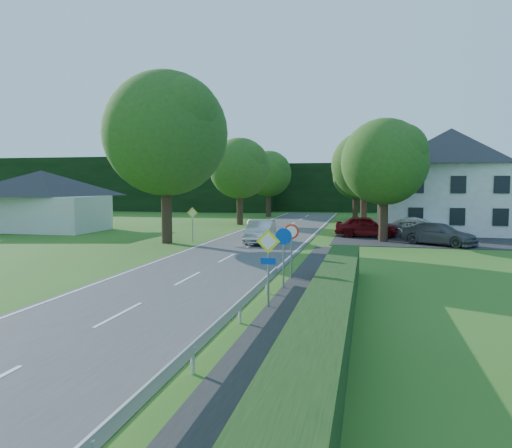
% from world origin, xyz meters
% --- Properties ---
extents(road, '(7.00, 80.00, 0.04)m').
position_xyz_m(road, '(0.00, 20.00, 0.02)').
color(road, '#3E3E41').
rests_on(road, ground).
extents(footpath, '(1.50, 44.00, 0.04)m').
position_xyz_m(footpath, '(4.95, 2.00, 0.02)').
color(footpath, black).
rests_on(footpath, ground).
extents(parking_pad, '(14.00, 16.00, 0.04)m').
position_xyz_m(parking_pad, '(12.00, 33.00, 0.02)').
color(parking_pad, black).
rests_on(parking_pad, ground).
extents(line_edge_left, '(0.12, 80.00, 0.01)m').
position_xyz_m(line_edge_left, '(-3.25, 20.00, 0.04)').
color(line_edge_left, white).
rests_on(line_edge_left, road).
extents(line_edge_right, '(0.12, 80.00, 0.01)m').
position_xyz_m(line_edge_right, '(3.25, 20.00, 0.04)').
color(line_edge_right, white).
rests_on(line_edge_right, road).
extents(line_centre, '(0.12, 80.00, 0.01)m').
position_xyz_m(line_centre, '(0.00, 20.00, 0.04)').
color(line_centre, white).
rests_on(line_centre, road).
extents(guardrail, '(0.12, 26.00, 0.69)m').
position_xyz_m(guardrail, '(3.85, -1.00, 0.34)').
color(guardrail, silver).
rests_on(guardrail, ground).
extents(hedge_right, '(1.20, 30.00, 1.30)m').
position_xyz_m(hedge_right, '(6.50, 0.00, 0.65)').
color(hedge_right, black).
rests_on(hedge_right, ground).
extents(tree_main, '(9.40, 9.40, 11.64)m').
position_xyz_m(tree_main, '(-6.00, 24.00, 5.82)').
color(tree_main, '#205218').
rests_on(tree_main, ground).
extents(tree_left_far, '(7.00, 7.00, 8.58)m').
position_xyz_m(tree_left_far, '(-5.00, 40.00, 4.29)').
color(tree_left_far, '#205218').
rests_on(tree_left_far, ground).
extents(tree_right_far, '(7.40, 7.40, 9.09)m').
position_xyz_m(tree_right_far, '(7.00, 42.00, 4.54)').
color(tree_right_far, '#205218').
rests_on(tree_right_far, ground).
extents(tree_left_back, '(6.60, 6.60, 8.07)m').
position_xyz_m(tree_left_back, '(-4.50, 52.00, 4.04)').
color(tree_left_back, '#205218').
rests_on(tree_left_back, ground).
extents(tree_right_back, '(6.20, 6.20, 7.56)m').
position_xyz_m(tree_right_back, '(6.00, 50.00, 3.78)').
color(tree_right_back, '#205218').
rests_on(tree_right_back, ground).
extents(tree_right_mid, '(7.00, 7.00, 8.58)m').
position_xyz_m(tree_right_mid, '(8.50, 28.00, 4.29)').
color(tree_right_mid, '#205218').
rests_on(tree_right_mid, ground).
extents(treeline_left, '(44.00, 6.00, 8.00)m').
position_xyz_m(treeline_left, '(-28.00, 62.00, 4.00)').
color(treeline_left, black).
rests_on(treeline_left, ground).
extents(treeline_right, '(30.00, 5.00, 7.00)m').
position_xyz_m(treeline_right, '(8.00, 66.00, 3.50)').
color(treeline_right, black).
rests_on(treeline_right, ground).
extents(bungalow_left, '(11.00, 6.50, 5.20)m').
position_xyz_m(bungalow_left, '(-20.00, 30.00, 2.71)').
color(bungalow_left, beige).
rests_on(bungalow_left, ground).
extents(house_white, '(10.60, 8.40, 8.60)m').
position_xyz_m(house_white, '(14.00, 36.00, 4.41)').
color(house_white, silver).
rests_on(house_white, ground).
extents(streetlight, '(2.03, 0.18, 8.00)m').
position_xyz_m(streetlight, '(8.06, 30.00, 4.46)').
color(streetlight, gray).
rests_on(streetlight, ground).
extents(sign_priority_right, '(0.78, 0.09, 2.59)m').
position_xyz_m(sign_priority_right, '(4.30, 7.98, 1.80)').
color(sign_priority_right, gray).
rests_on(sign_priority_right, ground).
extents(sign_roundabout, '(0.64, 0.08, 2.37)m').
position_xyz_m(sign_roundabout, '(4.30, 10.98, 1.67)').
color(sign_roundabout, gray).
rests_on(sign_roundabout, ground).
extents(sign_speed_limit, '(0.64, 0.11, 2.37)m').
position_xyz_m(sign_speed_limit, '(4.30, 12.97, 1.77)').
color(sign_speed_limit, gray).
rests_on(sign_speed_limit, ground).
extents(sign_priority_left, '(0.78, 0.09, 2.44)m').
position_xyz_m(sign_priority_left, '(-4.50, 24.98, 1.72)').
color(sign_priority_left, gray).
rests_on(sign_priority_left, ground).
extents(moving_car, '(1.98, 4.86, 1.57)m').
position_xyz_m(moving_car, '(0.30, 25.19, 0.82)').
color(moving_car, silver).
rests_on(moving_car, road).
extents(motorcycle, '(1.29, 2.23, 1.11)m').
position_xyz_m(motorcycle, '(-0.66, 29.21, 0.59)').
color(motorcycle, black).
rests_on(motorcycle, road).
extents(parked_car_red, '(4.77, 2.12, 1.59)m').
position_xyz_m(parked_car_red, '(7.33, 30.64, 0.84)').
color(parked_car_red, '#630B0E').
rests_on(parked_car_red, parking_pad).
extents(parked_car_silver_a, '(4.75, 2.44, 1.49)m').
position_xyz_m(parked_car_silver_a, '(11.18, 31.79, 0.79)').
color(parked_car_silver_a, '#A1A2A5').
rests_on(parked_car_silver_a, parking_pad).
extents(parked_car_grey, '(5.22, 4.38, 1.43)m').
position_xyz_m(parked_car_grey, '(12.05, 26.74, 0.75)').
color(parked_car_grey, '#4C4C51').
rests_on(parked_car_grey, parking_pad).
extents(parasol, '(2.66, 2.70, 2.18)m').
position_xyz_m(parasol, '(12.10, 35.00, 1.13)').
color(parasol, red).
rests_on(parasol, parking_pad).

